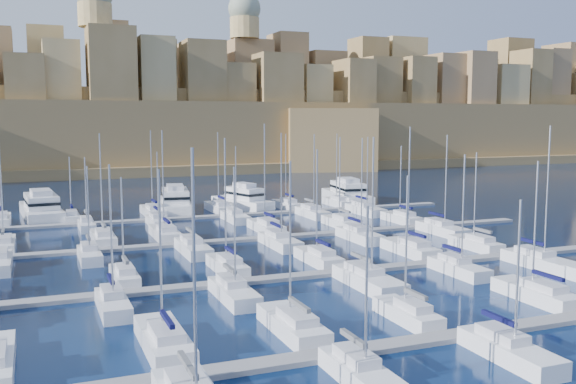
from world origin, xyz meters
name	(u,v)px	position (x,y,z in m)	size (l,w,h in m)	color
ground	(299,253)	(0.00, 0.00, 0.00)	(600.00, 600.00, 0.00)	black
pontoon_near	(466,334)	(0.00, -34.00, 0.20)	(84.00, 2.00, 0.40)	slate
pontoon_mid_near	(341,272)	(0.00, -12.00, 0.20)	(84.00, 2.00, 0.40)	slate
pontoon_mid_far	(272,237)	(0.00, 10.00, 0.20)	(84.00, 2.00, 0.40)	slate
pontoon_far	(228,216)	(0.00, 32.00, 0.20)	(84.00, 2.00, 0.40)	slate
sailboat_1	(164,340)	(-22.64, -28.18, 0.75)	(2.96, 9.88, 13.72)	white
sailboat_2	(293,325)	(-12.43, -28.42, 0.75)	(2.82, 9.39, 14.08)	white
sailboat_3	(408,314)	(-2.26, -29.17, 0.72)	(2.36, 7.86, 12.65)	white
sailboat_4	(537,294)	(12.26, -28.42, 0.74)	(2.82, 9.40, 13.44)	white
sailboat_8	(361,374)	(-12.00, -39.02, 0.72)	(2.48, 8.26, 12.01)	white
sailboat_9	(509,351)	(-0.29, -39.25, 0.72)	(2.61, 8.71, 11.89)	white
sailboat_13	(125,276)	(-22.74, -7.22, 0.71)	(2.33, 7.77, 11.34)	white
sailboat_14	(228,266)	(-11.44, -6.67, 0.75)	(2.66, 8.88, 15.23)	white
sailboat_15	(319,258)	(-0.29, -6.66, 0.74)	(2.67, 8.91, 13.77)	white
sailboat_16	(410,248)	(12.57, -6.22, 0.77)	(2.94, 9.80, 16.32)	white
sailboat_17	(476,244)	(22.24, -6.82, 0.73)	(2.58, 8.59, 12.96)	white
sailboat_19	(113,304)	(-25.03, -16.98, 0.73)	(2.45, 8.16, 13.45)	white
sailboat_20	(234,292)	(-14.00, -17.41, 0.73)	(2.71, 9.04, 12.96)	white
sailboat_21	(368,280)	(0.00, -18.17, 0.77)	(3.18, 10.59, 15.56)	white
sailboat_22	(458,268)	(11.78, -17.11, 0.74)	(2.53, 8.45, 13.54)	white
sailboat_23	(540,261)	(22.46, -17.93, 0.77)	(3.03, 10.10, 16.56)	white
sailboat_24	(4,245)	(-35.04, 15.39, 0.75)	(2.70, 9.00, 14.35)	white
sailboat_25	(103,238)	(-22.58, 15.58, 0.76)	(2.82, 9.40, 15.32)	white
sailboat_26	(165,233)	(-14.05, 15.86, 0.76)	(2.99, 9.97, 15.66)	white
sailboat_27	(266,227)	(1.22, 15.75, 0.77)	(2.92, 9.74, 16.54)	white
sailboat_28	(341,222)	(13.59, 15.37, 0.75)	(2.69, 8.96, 14.42)	white
sailboat_29	(402,218)	(24.70, 15.38, 0.73)	(2.70, 8.99, 12.90)	white
sailboat_31	(90,255)	(-25.24, 5.03, 0.72)	(2.44, 8.15, 11.77)	white
sailboat_32	(193,248)	(-12.74, 4.29, 0.74)	(2.90, 9.66, 13.35)	white
sailboat_33	(280,241)	(-1.00, 4.26, 0.76)	(2.92, 9.73, 15.46)	white
sailboat_34	(359,235)	(10.94, 4.34, 0.75)	(2.87, 9.56, 14.66)	white
sailboat_35	(442,229)	(24.66, 4.13, 0.76)	(3.00, 9.99, 14.97)	white
sailboat_36	(1,220)	(-36.29, 37.55, 0.75)	(2.80, 9.33, 14.84)	white
sailboat_37	(72,217)	(-25.52, 36.76, 0.71)	(2.32, 7.73, 11.02)	white
sailboat_38	(153,211)	(-11.89, 37.93, 0.76)	(3.03, 10.10, 15.24)	white
sailboat_39	(220,208)	(0.24, 38.14, 0.76)	(3.16, 10.53, 14.81)	white
sailboat_40	(287,205)	(13.18, 37.41, 0.75)	(2.71, 9.04, 14.43)	white
sailboat_41	(338,202)	(23.78, 37.27, 0.74)	(2.63, 8.77, 14.35)	white
sailboat_43	(87,225)	(-23.83, 27.36, 0.71)	(2.24, 7.47, 11.51)	white
sailboat_44	(158,222)	(-13.07, 26.75, 0.72)	(2.62, 8.72, 12.14)	white
sailboat_45	(235,217)	(-0.31, 26.64, 0.73)	(2.69, 8.95, 12.78)	white
sailboat_46	(312,213)	(13.59, 26.40, 0.75)	(2.83, 9.44, 14.62)	white
sailboat_47	(365,210)	(23.70, 26.01, 0.76)	(3.07, 10.23, 14.09)	white
motor_yacht_a	(41,208)	(-30.09, 42.67, 1.73)	(7.28, 19.49, 5.25)	white
motor_yacht_b	(175,202)	(-7.10, 41.95, 1.73)	(7.97, 18.19, 5.25)	white
motor_yacht_c	(243,200)	(5.49, 40.46, 1.73)	(8.74, 15.09, 5.25)	white
motor_yacht_d	(347,193)	(28.38, 42.14, 1.73)	(7.87, 18.55, 5.25)	white
fortified_city	(127,124)	(-0.19, 155.26, 14.74)	(460.00, 108.95, 59.52)	brown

